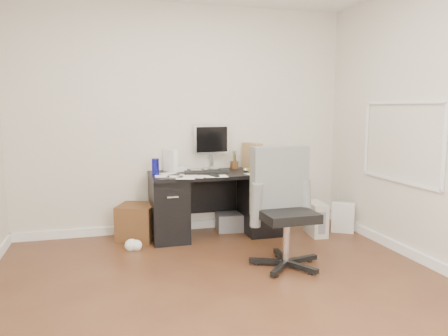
# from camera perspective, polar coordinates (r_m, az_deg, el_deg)

# --- Properties ---
(ground) EXTENTS (4.00, 4.00, 0.00)m
(ground) POSITION_cam_1_polar(r_m,az_deg,el_deg) (3.65, 0.81, -16.29)
(ground) COLOR #4B2518
(ground) RESTS_ON ground
(room_shell) EXTENTS (4.02, 4.02, 2.71)m
(room_shell) POSITION_cam_1_polar(r_m,az_deg,el_deg) (3.37, 1.26, 10.62)
(room_shell) COLOR beige
(room_shell) RESTS_ON ground
(desk) EXTENTS (1.50, 0.70, 0.75)m
(desk) POSITION_cam_1_polar(r_m,az_deg,el_deg) (5.12, -1.12, -4.46)
(desk) COLOR black
(desk) RESTS_ON ground
(loose_papers) EXTENTS (1.10, 0.60, 0.00)m
(loose_papers) POSITION_cam_1_polar(r_m,az_deg,el_deg) (4.97, -3.22, -0.74)
(loose_papers) COLOR white
(loose_papers) RESTS_ON desk
(lcd_monitor) EXTENTS (0.46, 0.28, 0.55)m
(lcd_monitor) POSITION_cam_1_polar(r_m,az_deg,el_deg) (5.27, -1.65, 2.80)
(lcd_monitor) COLOR silver
(lcd_monitor) RESTS_ON desk
(keyboard) EXTENTS (0.52, 0.25, 0.03)m
(keyboard) POSITION_cam_1_polar(r_m,az_deg,el_deg) (4.96, -2.31, -0.59)
(keyboard) COLOR black
(keyboard) RESTS_ON desk
(computer_mouse) EXTENTS (0.07, 0.07, 0.05)m
(computer_mouse) POSITION_cam_1_polar(r_m,az_deg,el_deg) (5.07, 2.82, -0.26)
(computer_mouse) COLOR silver
(computer_mouse) RESTS_ON desk
(travel_mug) EXTENTS (0.10, 0.10, 0.18)m
(travel_mug) POSITION_cam_1_polar(r_m,az_deg,el_deg) (4.94, -8.95, 0.18)
(travel_mug) COLOR #151694
(travel_mug) RESTS_ON desk
(white_binder) EXTENTS (0.19, 0.25, 0.27)m
(white_binder) POSITION_cam_1_polar(r_m,az_deg,el_deg) (5.14, -7.03, 0.99)
(white_binder) COLOR white
(white_binder) RESTS_ON desk
(magazine_file) EXTENTS (0.23, 0.30, 0.32)m
(magazine_file) POSITION_cam_1_polar(r_m,az_deg,el_deg) (5.35, 3.72, 1.57)
(magazine_file) COLOR #A17C4E
(magazine_file) RESTS_ON desk
(pen_cup) EXTENTS (0.11, 0.11, 0.22)m
(pen_cup) POSITION_cam_1_polar(r_m,az_deg,el_deg) (5.36, 1.35, 1.10)
(pen_cup) COLOR #563918
(pen_cup) RESTS_ON desk
(yellow_book) EXTENTS (0.21, 0.25, 0.04)m
(yellow_book) POSITION_cam_1_polar(r_m,az_deg,el_deg) (5.09, 4.56, -0.34)
(yellow_book) COLOR yellow
(yellow_book) RESTS_ON desk
(paper_remote) EXTENTS (0.26, 0.21, 0.02)m
(paper_remote) POSITION_cam_1_polar(r_m,az_deg,el_deg) (4.77, -1.06, -0.98)
(paper_remote) COLOR white
(paper_remote) RESTS_ON desk
(office_chair) EXTENTS (0.66, 0.66, 1.13)m
(office_chair) POSITION_cam_1_polar(r_m,az_deg,el_deg) (4.12, 8.23, -5.25)
(office_chair) COLOR #595C59
(office_chair) RESTS_ON ground
(pc_tower) EXTENTS (0.21, 0.40, 0.39)m
(pc_tower) POSITION_cam_1_polar(r_m,az_deg,el_deg) (5.30, 11.90, -6.49)
(pc_tower) COLOR #BAB4A7
(pc_tower) RESTS_ON ground
(shopping_bag) EXTENTS (0.32, 0.30, 0.36)m
(shopping_bag) POSITION_cam_1_polar(r_m,az_deg,el_deg) (5.50, 15.27, -6.25)
(shopping_bag) COLOR silver
(shopping_bag) RESTS_ON ground
(wicker_basket) EXTENTS (0.52, 0.52, 0.40)m
(wicker_basket) POSITION_cam_1_polar(r_m,az_deg,el_deg) (5.13, -11.28, -6.90)
(wicker_basket) COLOR #4B2D16
(wicker_basket) RESTS_ON ground
(desk_printer) EXTENTS (0.38, 0.33, 0.21)m
(desk_printer) POSITION_cam_1_polar(r_m,az_deg,el_deg) (5.40, 0.98, -7.04)
(desk_printer) COLOR slate
(desk_printer) RESTS_ON ground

